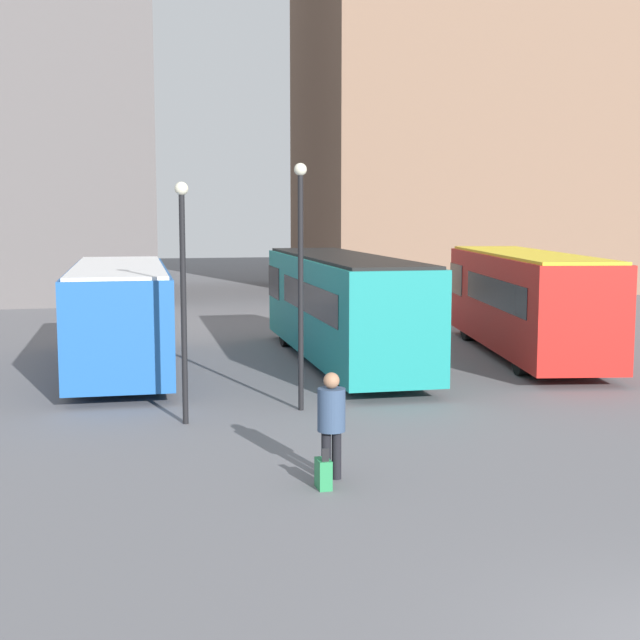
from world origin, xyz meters
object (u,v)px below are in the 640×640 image
bus_1 (341,304)px  lamp_post_0 (183,281)px  bus_0 (120,313)px  bus_2 (524,299)px  suitcase (323,474)px  traveler (331,416)px  lamp_post_1 (301,266)px

bus_1 → lamp_post_0: lamp_post_0 is taller
bus_0 → bus_2: bearing=-89.1°
bus_1 → suitcase: size_ratio=16.73×
bus_1 → suitcase: bus_1 is taller
lamp_post_0 → bus_2: bearing=32.7°
traveler → lamp_post_1: 5.69m
bus_0 → lamp_post_1: bearing=-146.4°
traveler → bus_0: bearing=15.4°
bus_1 → lamp_post_1: bearing=158.6°
bus_1 → suitcase: 12.25m
traveler → lamp_post_1: lamp_post_1 is taller
lamp_post_0 → lamp_post_1: bearing=16.2°
bus_1 → bus_2: bus_2 is taller
traveler → suitcase: (-0.24, -0.46, -0.83)m
traveler → lamp_post_0: 5.32m
bus_1 → lamp_post_0: size_ratio=2.31×
traveler → lamp_post_1: (0.49, 5.24, 2.17)m
lamp_post_0 → traveler: bearing=-64.6°
bus_0 → bus_2: size_ratio=0.89×
bus_2 → bus_0: bearing=99.7°
bus_0 → lamp_post_0: 7.10m
traveler → lamp_post_0: size_ratio=0.36×
bus_2 → traveler: bus_2 is taller
suitcase → traveler: bearing=-28.9°
bus_0 → lamp_post_1: size_ratio=1.80×
bus_0 → lamp_post_0: bearing=-168.4°
bus_1 → lamp_post_1: 6.68m
bus_0 → traveler: bearing=-162.6°
bus_0 → suitcase: (3.27, -11.76, -1.37)m
bus_1 → bus_2: 5.90m
bus_1 → traveler: bus_1 is taller
traveler → lamp_post_1: size_ratio=0.33×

